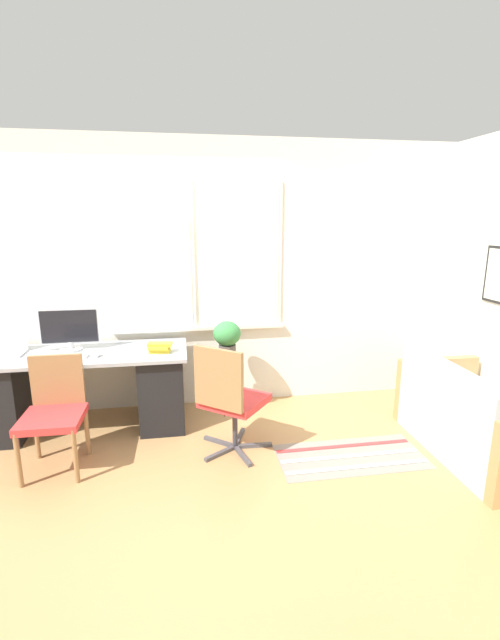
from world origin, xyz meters
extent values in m
plane|color=tan|center=(0.00, 0.00, 0.00)|extent=(14.00, 14.00, 0.00)
cube|color=white|center=(0.00, 0.79, 1.35)|extent=(9.00, 0.06, 2.70)
cube|color=silver|center=(0.02, 0.75, 1.55)|extent=(0.82, 0.02, 1.48)
cube|color=white|center=(0.02, 0.74, 1.55)|extent=(0.75, 0.01, 1.41)
cube|color=silver|center=(0.91, 0.75, 1.55)|extent=(0.82, 0.02, 1.48)
cube|color=white|center=(0.91, 0.74, 1.55)|extent=(0.75, 0.01, 1.41)
cube|color=silver|center=(0.46, 0.76, 0.83)|extent=(1.75, 0.11, 0.04)
cube|color=white|center=(3.21, 0.00, 1.35)|extent=(0.06, 9.00, 2.70)
cube|color=black|center=(3.17, -0.07, 1.42)|extent=(0.02, 0.36, 0.52)
cube|color=silver|center=(3.16, -0.07, 1.42)|extent=(0.01, 0.31, 0.47)
cube|color=#9EA3A8|center=(-0.63, 0.36, 0.73)|extent=(1.88, 0.71, 0.03)
cube|color=black|center=(-1.33, 0.36, 0.36)|extent=(0.40, 0.63, 0.71)
cube|color=black|center=(0.07, 0.36, 0.36)|extent=(0.40, 0.63, 0.71)
cube|color=#B7B7BC|center=(-1.27, 0.38, 0.75)|extent=(0.29, 0.21, 0.02)
cube|color=#B7B7BC|center=(-1.27, 0.52, 0.86)|extent=(0.29, 0.08, 0.20)
cube|color=silver|center=(-1.27, 0.52, 0.86)|extent=(0.26, 0.06, 0.18)
cylinder|color=silver|center=(-0.74, 0.45, 0.75)|extent=(0.20, 0.20, 0.02)
cylinder|color=silver|center=(-0.74, 0.45, 0.79)|extent=(0.06, 0.06, 0.06)
cube|color=silver|center=(-0.74, 0.46, 0.97)|extent=(0.52, 0.02, 0.32)
cube|color=black|center=(-0.74, 0.44, 0.97)|extent=(0.49, 0.01, 0.30)
cube|color=silver|center=(-0.71, 0.22, 0.75)|extent=(0.33, 0.11, 0.02)
ellipsoid|color=silver|center=(-0.46, 0.21, 0.76)|extent=(0.05, 0.08, 0.04)
cube|color=yellow|center=(0.07, 0.26, 0.76)|extent=(0.20, 0.13, 0.04)
cube|color=yellow|center=(0.07, 0.25, 0.79)|extent=(0.20, 0.17, 0.02)
cube|color=yellow|center=(0.08, 0.26, 0.82)|extent=(0.23, 0.13, 0.02)
cylinder|color=olive|center=(-0.93, -0.53, 0.22)|extent=(0.04, 0.04, 0.43)
cylinder|color=olive|center=(-0.53, -0.54, 0.22)|extent=(0.04, 0.04, 0.43)
cylinder|color=olive|center=(-0.92, -0.14, 0.22)|extent=(0.04, 0.04, 0.43)
cylinder|color=olive|center=(-0.53, -0.14, 0.22)|extent=(0.04, 0.04, 0.43)
cube|color=red|center=(-0.73, -0.34, 0.43)|extent=(0.46, 0.43, 0.06)
cube|color=olive|center=(-0.72, -0.11, 0.67)|extent=(0.41, 0.04, 0.41)
cube|color=#47474C|center=(0.57, -0.14, 0.01)|extent=(0.27, 0.23, 0.03)
cube|color=#47474C|center=(0.56, -0.33, 0.01)|extent=(0.29, 0.21, 0.03)
cube|color=#47474C|center=(0.74, -0.40, 0.01)|extent=(0.12, 0.32, 0.03)
cube|color=#47474C|center=(0.86, -0.25, 0.01)|extent=(0.32, 0.05, 0.03)
cube|color=#47474C|center=(0.75, -0.09, 0.01)|extent=(0.15, 0.31, 0.03)
cylinder|color=#333338|center=(0.70, -0.24, 0.22)|extent=(0.04, 0.04, 0.38)
cube|color=red|center=(0.70, -0.24, 0.44)|extent=(0.65, 0.65, 0.06)
cube|color=olive|center=(0.55, -0.43, 0.72)|extent=(0.36, 0.30, 0.49)
cube|color=#9EA8B2|center=(2.72, -0.63, 0.21)|extent=(0.81, 1.22, 0.43)
cube|color=#9EA8B2|center=(2.39, -0.63, 0.60)|extent=(0.16, 1.22, 0.35)
cube|color=#A87F4C|center=(2.72, 0.03, 0.31)|extent=(0.81, 0.09, 0.62)
cylinder|color=#333338|center=(0.71, 0.46, 0.60)|extent=(0.21, 0.21, 0.02)
cylinder|color=#333338|center=(0.80, 0.46, 0.29)|extent=(0.01, 0.01, 0.59)
cylinder|color=#333338|center=(0.67, 0.54, 0.29)|extent=(0.01, 0.01, 0.59)
cylinder|color=#333338|center=(0.67, 0.38, 0.29)|extent=(0.01, 0.01, 0.59)
cylinder|color=#514C47|center=(0.71, 0.46, 0.66)|extent=(0.17, 0.17, 0.11)
ellipsoid|color=#388442|center=(0.71, 0.46, 0.84)|extent=(0.27, 0.27, 0.24)
cube|color=gray|center=(1.63, -0.53, 0.00)|extent=(1.21, 0.56, 0.01)
cube|color=white|center=(1.63, -0.69, 0.01)|extent=(1.19, 0.05, 0.00)
cube|color=white|center=(1.63, -0.53, 0.01)|extent=(1.19, 0.05, 0.00)
cube|color=#C63838|center=(1.63, -0.37, 0.01)|extent=(1.19, 0.05, 0.00)
camera|label=1|loc=(0.29, -3.55, 1.93)|focal=24.00mm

